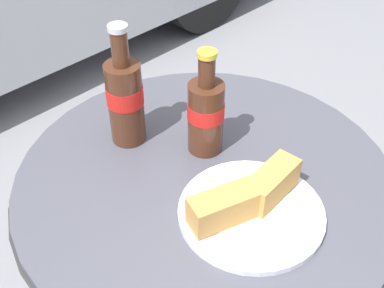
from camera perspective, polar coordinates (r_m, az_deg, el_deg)
name	(u,v)px	position (r m, az deg, el deg)	size (l,w,h in m)	color
bistro_table	(204,232)	(1.04, 1.44, -10.37)	(0.73, 0.73, 0.74)	#333333
cola_bottle_left	(206,113)	(0.91, 1.64, 3.68)	(0.07, 0.07, 0.22)	#4C2819
cola_bottle_right	(125,98)	(0.94, -7.93, 5.41)	(0.07, 0.07, 0.25)	#4C2819
lunch_plate_near	(250,205)	(0.83, 6.85, -7.18)	(0.25, 0.25, 0.07)	white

